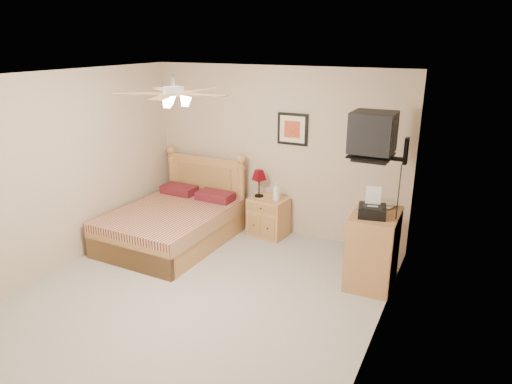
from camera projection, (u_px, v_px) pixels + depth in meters
floor at (196, 298)px, 5.28m from camera, size 4.50×4.50×0.00m
ceiling at (185, 77)px, 4.48m from camera, size 4.00×4.50×0.04m
wall_back at (276, 152)px, 6.80m from camera, size 4.00×0.04×2.50m
wall_left at (58, 173)px, 5.72m from camera, size 0.04×4.50×2.50m
wall_right at (379, 229)px, 4.05m from camera, size 0.04×4.50×2.50m
bed at (169, 204)px, 6.53m from camera, size 1.47×1.91×1.21m
nightstand at (268, 217)px, 6.89m from camera, size 0.59×0.46×0.59m
table_lamp at (259, 183)px, 6.82m from camera, size 0.29×0.29×0.42m
lotion_bottle at (276, 192)px, 6.67m from camera, size 0.12×0.12×0.27m
framed_picture at (293, 129)px, 6.55m from camera, size 0.46×0.04×0.46m
dresser at (373, 248)px, 5.50m from camera, size 0.56×0.79×0.91m
fax_machine at (373, 203)px, 5.21m from camera, size 0.37×0.38×0.33m
magazine_lower at (380, 204)px, 5.63m from camera, size 0.26×0.29×0.02m
magazine_upper at (382, 202)px, 5.62m from camera, size 0.26×0.30×0.02m
wall_tv at (386, 137)px, 5.11m from camera, size 0.56×0.46×0.58m
ceiling_fan at (174, 93)px, 4.36m from camera, size 1.14×1.14×0.28m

